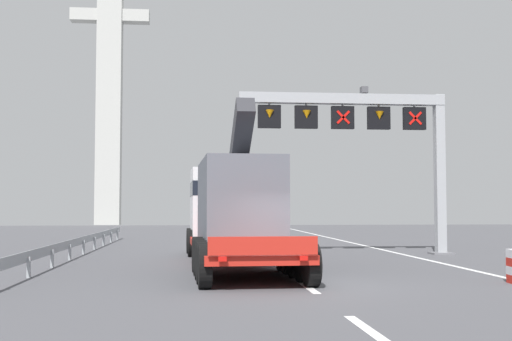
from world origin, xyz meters
TOP-DOWN VIEW (x-y plane):
  - ground at (0.00, 0.00)m, footprint 112.00×112.00m
  - lane_markings at (0.19, 28.35)m, footprint 0.20×71.30m
  - edge_line_right at (6.20, 12.00)m, footprint 0.20×63.00m
  - overhead_lane_gantry at (4.80, 10.53)m, footprint 9.17×0.90m
  - heavy_haul_truck_red at (-1.35, 7.06)m, footprint 3.50×14.14m
  - guardrail_left at (-7.45, 11.91)m, footprint 0.13×27.82m
  - bridge_pylon_distant at (-12.53, 59.01)m, footprint 9.00×2.00m

SIDE VIEW (x-z plane):
  - ground at x=0.00m, z-range 0.00..0.00m
  - edge_line_right at x=6.20m, z-range 0.00..0.01m
  - lane_markings at x=0.19m, z-range 0.00..0.01m
  - guardrail_left at x=-7.45m, z-range 0.18..0.94m
  - heavy_haul_truck_red at x=-1.35m, z-range -0.66..4.64m
  - overhead_lane_gantry at x=4.80m, z-range 1.88..9.07m
  - bridge_pylon_distant at x=-12.53m, z-range 0.40..39.41m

